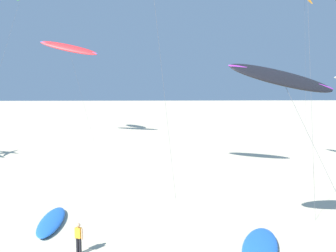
{
  "coord_description": "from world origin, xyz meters",
  "views": [
    {
      "loc": [
        -0.46,
        -1.79,
        8.86
      ],
      "look_at": [
        0.24,
        21.6,
        6.02
      ],
      "focal_mm": 43.29,
      "sensor_mm": 36.0,
      "label": 1
    }
  ],
  "objects_px": {
    "flying_kite_4": "(282,78)",
    "grounded_kite_0": "(51,221)",
    "grounded_kite_3": "(260,247)",
    "person_foreground_walker": "(79,237)",
    "flying_kite_3": "(69,48)"
  },
  "relations": [
    {
      "from": "flying_kite_3",
      "to": "grounded_kite_3",
      "type": "relative_size",
      "value": 2.53
    },
    {
      "from": "grounded_kite_0",
      "to": "person_foreground_walker",
      "type": "distance_m",
      "value": 4.93
    },
    {
      "from": "person_foreground_walker",
      "to": "grounded_kite_3",
      "type": "bearing_deg",
      "value": 0.49
    },
    {
      "from": "flying_kite_4",
      "to": "grounded_kite_3",
      "type": "bearing_deg",
      "value": -164.83
    },
    {
      "from": "flying_kite_4",
      "to": "grounded_kite_0",
      "type": "xyz_separation_m",
      "value": [
        -12.58,
        3.89,
        -8.6
      ]
    },
    {
      "from": "flying_kite_4",
      "to": "grounded_kite_0",
      "type": "distance_m",
      "value": 15.72
    },
    {
      "from": "grounded_kite_0",
      "to": "person_foreground_walker",
      "type": "bearing_deg",
      "value": -59.88
    },
    {
      "from": "flying_kite_4",
      "to": "person_foreground_walker",
      "type": "relative_size",
      "value": 6.08
    },
    {
      "from": "flying_kite_4",
      "to": "person_foreground_walker",
      "type": "height_order",
      "value": "flying_kite_4"
    },
    {
      "from": "flying_kite_4",
      "to": "grounded_kite_3",
      "type": "height_order",
      "value": "flying_kite_4"
    },
    {
      "from": "flying_kite_4",
      "to": "flying_kite_3",
      "type": "bearing_deg",
      "value": 115.59
    },
    {
      "from": "flying_kite_4",
      "to": "grounded_kite_0",
      "type": "height_order",
      "value": "flying_kite_4"
    },
    {
      "from": "grounded_kite_3",
      "to": "person_foreground_walker",
      "type": "height_order",
      "value": "person_foreground_walker"
    },
    {
      "from": "grounded_kite_3",
      "to": "person_foreground_walker",
      "type": "bearing_deg",
      "value": -179.51
    },
    {
      "from": "flying_kite_3",
      "to": "grounded_kite_0",
      "type": "bearing_deg",
      "value": -80.24
    }
  ]
}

